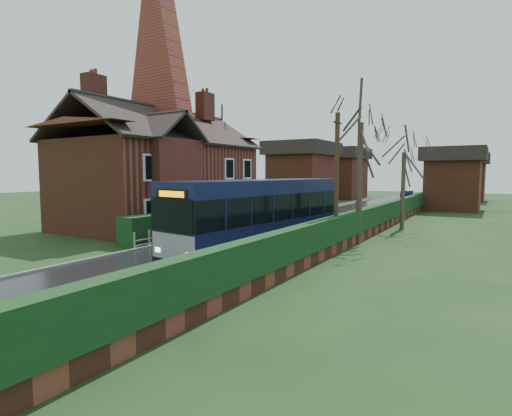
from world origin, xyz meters
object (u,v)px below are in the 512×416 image
Objects in this scene: bus_stop_sign at (332,209)px; telegraph_pole at (336,183)px; brick_house at (162,166)px; car_green at (208,225)px; car_silver at (234,225)px; bus at (261,215)px.

telegraph_pole is at bearing -57.76° from bus_stop_sign.
brick_house reaches higher than car_green.
car_silver is at bearing -9.76° from brick_house.
brick_house is 1.23× the size of bus.
car_green is 1.80× the size of bus_stop_sign.
telegraph_pole reaches higher than bus.
telegraph_pole is at bearing -12.32° from brick_house.
bus_stop_sign is (1.80, 5.46, -0.02)m from bus.
car_silver is 0.58× the size of telegraph_pole.
car_green is 7.74m from bus_stop_sign.
car_green is at bearing 164.42° from bus.
telegraph_pole is (14.53, -3.18, -0.96)m from brick_house.
bus is at bearing -24.44° from car_silver.
bus_stop_sign is at bearing 78.63° from bus.
brick_house reaches higher than bus.
car_green reaches higher than car_silver.
bus_stop_sign is 5.04m from telegraph_pole.
telegraph_pole is (1.80, -4.40, 1.68)m from bus_stop_sign.
brick_house is at bearing -175.22° from car_silver.
bus is 3.05× the size of car_silver.
brick_house is 13.06m from bus_stop_sign.
bus_stop_sign is at bearing 38.71° from car_silver.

